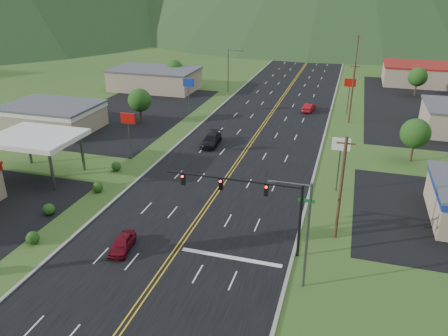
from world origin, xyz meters
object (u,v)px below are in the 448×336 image
(streetlight_west, at_px, (230,68))
(gas_canopy, at_px, (36,138))
(car_red_far, at_px, (309,108))
(car_red_near, at_px, (122,244))
(traffic_signal, at_px, (254,196))
(car_dark_mid, at_px, (211,140))
(streetlight_east, at_px, (304,229))

(streetlight_west, relative_size, gas_canopy, 0.90)
(gas_canopy, xyz_separation_m, car_red_far, (28.33, 37.98, -4.15))
(streetlight_west, relative_size, car_red_near, 2.31)
(traffic_signal, bearing_deg, car_red_far, 90.20)
(car_red_near, bearing_deg, car_dark_mid, 82.88)
(traffic_signal, height_order, car_dark_mid, traffic_signal)
(streetlight_east, relative_size, car_dark_mid, 1.66)
(traffic_signal, relative_size, car_red_near, 3.36)
(streetlight_west, height_order, car_red_near, streetlight_west)
(gas_canopy, relative_size, car_dark_mid, 1.85)
(traffic_signal, height_order, gas_canopy, traffic_signal)
(traffic_signal, xyz_separation_m, car_red_near, (-11.08, -3.62, -4.67))
(streetlight_west, xyz_separation_m, car_red_far, (18.01, -10.02, -4.46))
(traffic_signal, relative_size, car_dark_mid, 2.42)
(streetlight_west, distance_m, car_red_near, 60.22)
(car_dark_mid, bearing_deg, car_red_near, -90.84)
(streetlight_east, xyz_separation_m, car_red_near, (-15.78, 0.37, -4.52))
(car_red_near, distance_m, car_red_far, 50.80)
(gas_canopy, distance_m, car_red_near, 21.35)
(traffic_signal, xyz_separation_m, streetlight_west, (-18.16, 56.00, -0.15))
(streetlight_west, distance_m, gas_canopy, 49.10)
(traffic_signal, relative_size, car_red_far, 2.99)
(streetlight_east, bearing_deg, car_red_near, 178.65)
(car_red_near, bearing_deg, streetlight_west, 88.18)
(traffic_signal, bearing_deg, gas_canopy, 164.30)
(streetlight_east, height_order, car_dark_mid, streetlight_east)
(traffic_signal, height_order, car_red_near, traffic_signal)
(car_red_near, distance_m, car_dark_mid, 27.70)
(streetlight_west, distance_m, car_red_far, 21.08)
(streetlight_east, bearing_deg, car_dark_mid, 120.44)
(car_red_near, bearing_deg, car_red_far, 68.99)
(car_dark_mid, bearing_deg, car_red_far, 59.73)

